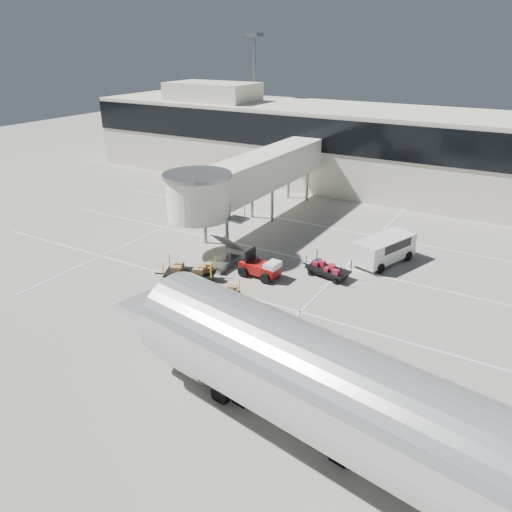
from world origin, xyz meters
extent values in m
plane|color=#A6A094|center=(0.00, 0.00, 0.00)|extent=(140.00, 140.00, 0.00)
cube|color=silver|center=(0.00, 2.00, 0.01)|extent=(40.00, 0.15, 0.02)
cube|color=silver|center=(0.00, 9.00, 0.01)|extent=(40.00, 0.15, 0.02)
cube|color=silver|center=(0.00, 16.00, 0.01)|extent=(40.00, 0.15, 0.02)
cube|color=silver|center=(6.00, 10.00, 0.01)|extent=(0.15, 30.00, 0.02)
cube|color=silver|center=(-10.00, 10.00, 0.01)|extent=(0.15, 30.00, 0.02)
cube|color=beige|center=(0.00, 30.00, 4.00)|extent=(64.00, 12.00, 8.00)
cube|color=black|center=(0.00, 23.95, 6.00)|extent=(64.00, 0.12, 3.20)
cube|color=beige|center=(-18.00, 28.00, 9.00)|extent=(10.00, 6.00, 2.00)
cylinder|color=slate|center=(-16.00, 34.00, 7.50)|extent=(0.36, 0.36, 15.00)
cube|color=slate|center=(-16.00, 34.00, 15.00)|extent=(1.60, 1.60, 0.40)
cube|color=white|center=(-4.00, 15.00, 4.30)|extent=(3.00, 18.00, 2.80)
cylinder|color=white|center=(-4.00, 6.00, 4.30)|extent=(4.40, 4.40, 3.00)
cylinder|color=slate|center=(-4.00, 6.00, 5.90)|extent=(4.80, 4.80, 0.25)
cylinder|color=slate|center=(-5.00, 8.00, 1.45)|extent=(0.28, 0.28, 2.90)
cylinder|color=slate|center=(-3.00, 8.00, 1.45)|extent=(0.28, 0.28, 2.90)
cylinder|color=slate|center=(-5.00, 15.00, 1.45)|extent=(0.28, 0.28, 2.90)
cylinder|color=slate|center=(-3.00, 15.00, 1.45)|extent=(0.28, 0.28, 2.90)
cylinder|color=slate|center=(-5.00, 22.00, 1.45)|extent=(0.28, 0.28, 2.90)
cylinder|color=slate|center=(-3.00, 22.00, 1.45)|extent=(0.28, 0.28, 2.90)
cube|color=slate|center=(-1.40, 5.00, 0.25)|extent=(1.40, 2.60, 0.50)
cube|color=slate|center=(-1.40, 5.60, 1.60)|extent=(1.20, 2.60, 2.06)
cube|color=slate|center=(-1.40, 7.00, 2.85)|extent=(1.40, 1.20, 0.12)
cube|color=maroon|center=(1.60, 4.98, 0.60)|extent=(2.68, 1.41, 0.65)
cube|color=silver|center=(2.58, 4.91, 1.03)|extent=(0.84, 1.24, 0.38)
cube|color=black|center=(0.84, 5.02, 1.25)|extent=(0.20, 1.09, 0.98)
cylinder|color=black|center=(0.69, 4.33, 0.35)|extent=(0.71, 0.32, 0.70)
cylinder|color=black|center=(0.78, 5.74, 0.35)|extent=(0.71, 0.32, 0.70)
cylinder|color=black|center=(2.42, 4.21, 0.35)|extent=(0.71, 0.32, 0.70)
cylinder|color=black|center=(2.51, 5.62, 0.35)|extent=(0.71, 0.32, 0.70)
cube|color=black|center=(5.52, 7.19, 0.51)|extent=(3.01, 1.89, 0.11)
cube|color=black|center=(5.52, 7.19, 0.35)|extent=(2.70, 1.64, 0.23)
cube|color=black|center=(3.82, 7.51, 0.37)|extent=(0.66, 0.19, 0.07)
cylinder|color=black|center=(4.44, 6.75, 0.16)|extent=(0.34, 0.19, 0.32)
cylinder|color=black|center=(4.67, 7.99, 0.16)|extent=(0.34, 0.19, 0.32)
cylinder|color=black|center=(6.36, 6.39, 0.16)|extent=(0.34, 0.19, 0.32)
cylinder|color=black|center=(6.60, 7.63, 0.16)|extent=(0.34, 0.19, 0.32)
cylinder|color=black|center=(4.08, 6.82, 0.93)|extent=(0.07, 0.07, 0.84)
cylinder|color=black|center=(4.31, 8.06, 0.93)|extent=(0.07, 0.07, 0.84)
cylinder|color=black|center=(6.72, 6.32, 0.93)|extent=(0.07, 0.07, 0.84)
cylinder|color=black|center=(6.95, 7.56, 0.93)|extent=(0.07, 0.07, 0.84)
cube|color=#48494C|center=(4.78, 7.16, 0.76)|extent=(0.54, 0.45, 0.37)
cube|color=#48494C|center=(5.24, 6.86, 0.74)|extent=(0.47, 0.38, 0.33)
cube|color=#846048|center=(5.95, 6.91, 0.70)|extent=(0.53, 0.44, 0.26)
cube|color=#846048|center=(6.33, 6.61, 0.76)|extent=(0.47, 0.34, 0.39)
cube|color=#13173B|center=(5.28, 7.23, 0.74)|extent=(0.48, 0.41, 0.34)
cube|color=#846048|center=(4.52, 6.96, 0.71)|extent=(0.39, 0.35, 0.27)
cube|color=#13173B|center=(5.15, 6.84, 0.77)|extent=(0.50, 0.38, 0.40)
cube|color=#846048|center=(5.25, 7.44, 0.70)|extent=(0.54, 0.35, 0.27)
cube|color=#48494C|center=(5.88, 7.37, 0.75)|extent=(0.50, 0.40, 0.35)
cube|color=black|center=(1.23, 0.44, 0.50)|extent=(3.07, 2.39, 0.11)
cube|color=black|center=(1.23, 0.44, 0.34)|extent=(2.74, 2.09, 0.23)
cube|color=black|center=(-0.32, -0.26, 0.37)|extent=(0.61, 0.33, 0.07)
cylinder|color=black|center=(0.61, -0.52, 0.16)|extent=(0.34, 0.25, 0.31)
cylinder|color=black|center=(0.09, 0.60, 0.16)|extent=(0.34, 0.25, 0.31)
cylinder|color=black|center=(2.36, 0.27, 0.16)|extent=(0.34, 0.25, 0.31)
cylinder|color=black|center=(1.85, 1.40, 0.16)|extent=(0.34, 0.25, 0.31)
cylinder|color=yellow|center=(0.28, -0.67, 0.92)|extent=(0.06, 0.06, 0.82)
cylinder|color=yellow|center=(-0.23, 0.46, 0.92)|extent=(0.06, 0.06, 0.82)
cylinder|color=yellow|center=(2.68, 0.42, 0.92)|extent=(0.06, 0.06, 0.82)
cylinder|color=yellow|center=(2.17, 1.55, 0.92)|extent=(0.06, 0.06, 0.82)
cube|color=olive|center=(0.67, -0.04, 0.74)|extent=(0.50, 0.51, 0.36)
cube|color=olive|center=(0.49, -0.05, 0.79)|extent=(0.65, 0.59, 0.47)
cube|color=olive|center=(2.06, 0.99, 0.74)|extent=(0.55, 0.50, 0.37)
cube|color=olive|center=(1.45, 0.92, 0.79)|extent=(0.58, 0.53, 0.47)
cube|color=olive|center=(0.89, 0.20, 0.79)|extent=(0.53, 0.48, 0.45)
cube|color=olive|center=(0.18, 0.30, 0.80)|extent=(0.56, 0.57, 0.48)
cube|color=black|center=(-1.93, 2.05, 0.59)|extent=(3.59, 2.76, 0.13)
cube|color=black|center=(-1.93, 2.05, 0.40)|extent=(3.20, 2.41, 0.27)
cube|color=black|center=(-3.74, 1.25, 0.43)|extent=(0.72, 0.38, 0.09)
cylinder|color=black|center=(-2.67, 0.93, 0.18)|extent=(0.39, 0.28, 0.36)
cylinder|color=black|center=(-3.25, 2.26, 0.18)|extent=(0.39, 0.28, 0.36)
cylinder|color=black|center=(-0.61, 1.83, 0.18)|extent=(0.39, 0.28, 0.36)
cylinder|color=black|center=(-1.19, 3.16, 0.18)|extent=(0.39, 0.28, 0.36)
cylinder|color=yellow|center=(-3.05, 0.77, 1.07)|extent=(0.08, 0.08, 0.96)
cylinder|color=yellow|center=(-3.63, 2.09, 1.07)|extent=(0.08, 0.08, 0.96)
cylinder|color=yellow|center=(-0.22, 2.00, 1.07)|extent=(0.08, 0.08, 0.96)
cylinder|color=yellow|center=(-0.80, 3.33, 1.07)|extent=(0.08, 0.08, 0.96)
cube|color=olive|center=(-2.89, 1.50, 0.86)|extent=(0.83, 0.79, 0.40)
cube|color=olive|center=(-1.32, 2.82, 0.89)|extent=(0.67, 0.69, 0.47)
cube|color=olive|center=(-1.40, 2.09, 0.85)|extent=(0.74, 0.63, 0.39)
cube|color=olive|center=(-2.78, 2.21, 0.94)|extent=(0.77, 0.69, 0.57)
cube|color=olive|center=(-2.04, 1.51, 0.88)|extent=(0.68, 0.58, 0.45)
cube|color=olive|center=(-1.95, 1.72, 0.93)|extent=(0.68, 0.72, 0.55)
cube|color=olive|center=(-2.85, 2.15, 0.90)|extent=(0.61, 0.58, 0.50)
imported|color=#A5D916|center=(-0.65, -2.48, 0.81)|extent=(0.61, 0.42, 1.62)
cube|color=silver|center=(7.95, 11.35, 1.06)|extent=(3.46, 5.22, 1.56)
cube|color=silver|center=(8.67, 13.40, 0.76)|extent=(1.95, 1.14, 0.91)
cube|color=black|center=(8.01, 11.54, 1.46)|extent=(2.88, 3.51, 0.63)
cylinder|color=black|center=(6.51, 10.14, 0.34)|extent=(0.46, 0.73, 0.69)
cylinder|color=black|center=(8.32, 9.51, 0.34)|extent=(0.46, 0.73, 0.69)
cylinder|color=black|center=(7.58, 13.19, 0.34)|extent=(0.46, 0.73, 0.69)
cylinder|color=black|center=(9.39, 12.56, 0.34)|extent=(0.46, 0.73, 0.69)
cube|color=maroon|center=(-13.50, 23.48, 0.69)|extent=(3.71, 2.16, 1.37)
cube|color=black|center=(-11.98, 23.15, 1.56)|extent=(1.13, 1.44, 0.49)
cylinder|color=black|center=(-14.89, 23.12, 0.27)|extent=(0.59, 0.34, 0.55)
cylinder|color=black|center=(-14.62, 24.37, 0.27)|extent=(0.59, 0.34, 0.55)
cylinder|color=black|center=(-12.38, 22.58, 0.27)|extent=(0.59, 0.34, 0.55)
cylinder|color=black|center=(-12.11, 23.84, 0.27)|extent=(0.59, 0.34, 0.55)
cylinder|color=silver|center=(11.13, -7.15, 2.99)|extent=(16.38, 6.76, 3.98)
cube|color=silver|center=(5.74, -6.17, 2.99)|extent=(10.29, 4.52, 0.35)
cylinder|color=silver|center=(4.28, -5.91, 1.54)|extent=(3.35, 2.78, 2.29)
cube|color=silver|center=(4.28, -5.91, 2.44)|extent=(0.83, 0.39, 1.09)
cylinder|color=slate|center=(7.21, -6.44, 0.55)|extent=(0.30, 0.30, 1.09)
cylinder|color=black|center=(7.21, -6.44, 0.30)|extent=(0.94, 0.47, 0.90)
cylinder|color=slate|center=(12.11, -7.33, 0.55)|extent=(0.30, 0.30, 1.09)
cylinder|color=black|center=(12.11, -7.33, 0.30)|extent=(0.94, 0.47, 0.90)
cylinder|color=slate|center=(6.36, -6.69, 0.80)|extent=(0.28, 0.28, 1.59)
cylinder|color=black|center=(6.36, -6.69, 0.30)|extent=(0.94, 0.47, 0.90)
camera|label=1|loc=(16.52, -20.91, 14.43)|focal=35.00mm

